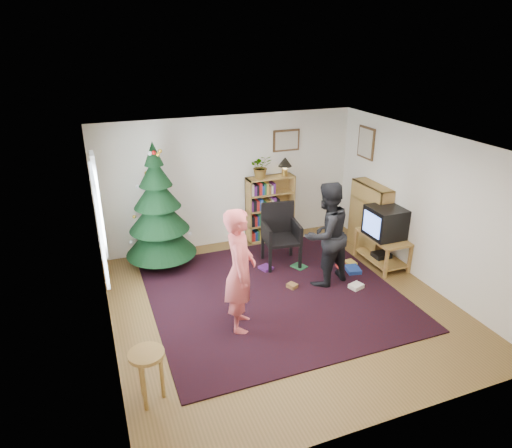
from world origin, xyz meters
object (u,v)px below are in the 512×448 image
object	(u,v)px
crt_tv	(385,222)
table_lamp	(285,163)
bookshelf_right	(370,217)
potted_plant	(261,167)
picture_right	(366,143)
person_standing	(240,271)
picture_back	(286,140)
armchair	(279,231)
christmas_tree	(159,216)
person_by_chair	(326,235)
stool	(147,364)
tv_stand	(382,247)
bookshelf_back	(270,208)

from	to	relation	value
crt_tv	table_lamp	distance (m)	2.22
bookshelf_right	potted_plant	world-z (taller)	potted_plant
picture_right	person_standing	xyz separation A→B (m)	(-3.25, -2.05, -1.05)
picture_back	armchair	world-z (taller)	picture_back
christmas_tree	person_by_chair	distance (m)	2.88
person_by_chair	potted_plant	world-z (taller)	person_by_chair
table_lamp	armchair	bearing A→B (deg)	-118.93
stool	potted_plant	bearing A→B (deg)	52.50
christmas_tree	tv_stand	size ratio (longest dim) A/B	2.29
bookshelf_right	tv_stand	world-z (taller)	bookshelf_right
armchair	table_lamp	world-z (taller)	table_lamp
bookshelf_back	potted_plant	size ratio (longest dim) A/B	2.90
crt_tv	person_by_chair	xyz separation A→B (m)	(-1.29, -0.21, 0.06)
bookshelf_right	person_standing	size ratio (longest dim) A/B	0.72
stool	crt_tv	bearing A→B (deg)	22.85
armchair	stool	xyz separation A→B (m)	(-2.72, -2.61, -0.09)
picture_back	bookshelf_right	world-z (taller)	picture_back
tv_stand	picture_back	bearing A→B (deg)	119.55
armchair	picture_back	bearing A→B (deg)	68.94
tv_stand	person_standing	distance (m)	3.18
armchair	table_lamp	size ratio (longest dim) A/B	3.04
armchair	stool	size ratio (longest dim) A/B	1.66
crt_tv	person_by_chair	distance (m)	1.31
bookshelf_right	picture_back	bearing A→B (deg)	43.40
bookshelf_right	crt_tv	distance (m)	0.66
picture_right	bookshelf_right	size ratio (longest dim) A/B	0.46
picture_back	tv_stand	distance (m)	2.71
picture_back	table_lamp	bearing A→B (deg)	-119.71
picture_right	crt_tv	bearing A→B (deg)	-102.51
armchair	bookshelf_back	bearing A→B (deg)	83.73
picture_back	stool	world-z (taller)	picture_back
stool	person_standing	distance (m)	1.77
picture_right	stool	bearing A→B (deg)	-147.11
tv_stand	potted_plant	xyz separation A→B (m)	(-1.65, 1.75, 1.19)
stool	person_by_chair	size ratio (longest dim) A/B	0.38
bookshelf_back	tv_stand	xyz separation A→B (m)	(1.45, -1.75, -0.33)
armchair	person_by_chair	xyz separation A→B (m)	(0.41, -0.96, 0.28)
potted_plant	tv_stand	bearing A→B (deg)	-46.77
crt_tv	person_standing	world-z (taller)	person_standing
tv_stand	table_lamp	world-z (taller)	table_lamp
picture_back	potted_plant	world-z (taller)	picture_back
christmas_tree	picture_back	bearing A→B (deg)	10.87
bookshelf_back	potted_plant	xyz separation A→B (m)	(-0.20, 0.00, 0.86)
picture_back	bookshelf_right	distance (m)	2.16
bookshelf_back	person_standing	bearing A→B (deg)	-120.41
person_by_chair	stool	bearing A→B (deg)	12.84
bookshelf_right	christmas_tree	bearing A→B (deg)	78.81
picture_back	picture_right	bearing A→B (deg)	-28.69
armchair	potted_plant	size ratio (longest dim) A/B	2.46
crt_tv	armchair	xyz separation A→B (m)	(-1.70, 0.75, -0.22)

